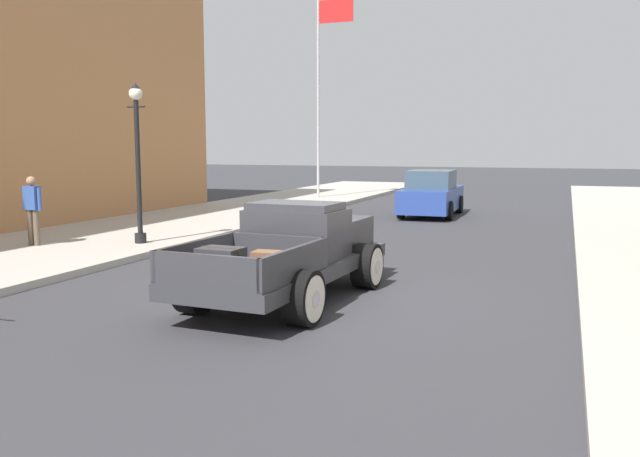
# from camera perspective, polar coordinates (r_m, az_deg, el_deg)

# --- Properties ---
(ground_plane) EXTENTS (140.00, 140.00, 0.00)m
(ground_plane) POSITION_cam_1_polar(r_m,az_deg,el_deg) (11.26, -2.00, -5.67)
(ground_plane) COLOR #333338
(hotrod_truck_gunmetal) EXTENTS (2.34, 5.00, 1.58)m
(hotrod_truck_gunmetal) POSITION_cam_1_polar(r_m,az_deg,el_deg) (10.90, -2.27, -2.06)
(hotrod_truck_gunmetal) COLOR #333338
(hotrod_truck_gunmetal) RESTS_ON ground
(car_background_blue) EXTENTS (1.93, 4.33, 1.65)m
(car_background_blue) POSITION_cam_1_polar(r_m,az_deg,el_deg) (23.97, 9.69, 2.92)
(car_background_blue) COLOR #284293
(car_background_blue) RESTS_ON ground
(pedestrian_sidewalk_left) EXTENTS (0.53, 0.22, 1.65)m
(pedestrian_sidewalk_left) POSITION_cam_1_polar(r_m,az_deg,el_deg) (16.96, -23.76, 1.78)
(pedestrian_sidewalk_left) COLOR brown
(pedestrian_sidewalk_left) RESTS_ON sidewalk_left
(street_lamp_near) EXTENTS (0.50, 0.32, 3.85)m
(street_lamp_near) POSITION_cam_1_polar(r_m,az_deg,el_deg) (16.46, -15.60, 6.51)
(street_lamp_near) COLOR black
(street_lamp_near) RESTS_ON sidewalk_left
(flagpole) EXTENTS (1.74, 0.16, 9.16)m
(flagpole) POSITION_cam_1_polar(r_m,az_deg,el_deg) (30.53, 0.24, 13.32)
(flagpole) COLOR #B2B2B7
(flagpole) RESTS_ON sidewalk_left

